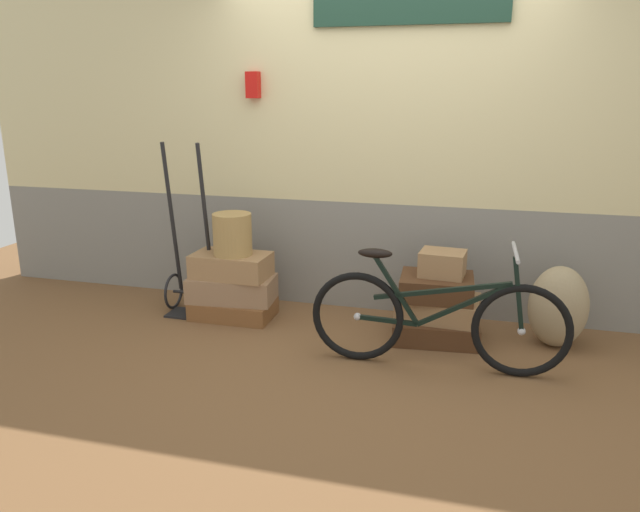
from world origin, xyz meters
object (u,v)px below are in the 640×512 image
object	(u,v)px
suitcase_2	(231,265)
suitcase_5	(437,287)
suitcase_1	(232,288)
luggage_trolley	(191,273)
suitcase_6	(442,263)
suitcase_3	(436,329)
wicker_basket	(232,234)
burlap_sack	(558,307)
bicycle	(436,320)
suitcase_0	(233,308)
suitcase_4	(438,307)

from	to	relation	value
suitcase_2	suitcase_5	world-z (taller)	suitcase_2
suitcase_1	suitcase_5	distance (m)	1.58
suitcase_2	luggage_trolley	bearing A→B (deg)	176.78
suitcase_6	suitcase_3	bearing A→B (deg)	-107.67
suitcase_3	wicker_basket	xyz separation A→B (m)	(-1.56, 0.03, 0.60)
burlap_sack	bicycle	xyz separation A→B (m)	(-0.79, -0.57, 0.04)
suitcase_0	suitcase_3	xyz separation A→B (m)	(1.58, -0.03, 0.01)
suitcase_0	suitcase_4	size ratio (longest dim) A/B	1.11
suitcase_4	suitcase_5	world-z (taller)	suitcase_5
suitcase_4	suitcase_6	world-z (taller)	suitcase_6
suitcase_3	suitcase_5	xyz separation A→B (m)	(-0.01, 0.02, 0.31)
suitcase_3	wicker_basket	world-z (taller)	wicker_basket
suitcase_2	suitcase_5	size ratio (longest dim) A/B	1.16
suitcase_0	suitcase_6	xyz separation A→B (m)	(1.60, 0.02, 0.49)
wicker_basket	suitcase_3	bearing A→B (deg)	-1.03
suitcase_2	wicker_basket	xyz separation A→B (m)	(0.02, -0.01, 0.25)
suitcase_0	burlap_sack	distance (m)	2.41
suitcase_3	burlap_sack	distance (m)	0.85
suitcase_6	luggage_trolley	xyz separation A→B (m)	(-1.97, 0.02, -0.24)
burlap_sack	bicycle	bearing A→B (deg)	-144.15
suitcase_5	burlap_sack	bearing A→B (deg)	2.13
wicker_basket	burlap_sack	distance (m)	2.41
suitcase_3	burlap_sack	bearing A→B (deg)	1.99
luggage_trolley	suitcase_2	bearing A→B (deg)	-4.62
suitcase_3	bicycle	bearing A→B (deg)	-91.76
suitcase_5	bicycle	size ratio (longest dim) A/B	0.31
suitcase_5	suitcase_6	size ratio (longest dim) A/B	1.64
suitcase_2	suitcase_4	distance (m)	1.60
suitcase_6	bicycle	xyz separation A→B (m)	(0.01, -0.52, -0.23)
wicker_basket	suitcase_4	bearing A→B (deg)	0.23
suitcase_0	luggage_trolley	xyz separation A→B (m)	(-0.37, 0.04, 0.25)
suitcase_4	bicycle	bearing A→B (deg)	-84.53
suitcase_1	suitcase_2	size ratio (longest dim) A/B	1.12
suitcase_3	suitcase_5	bearing A→B (deg)	107.19
wicker_basket	bicycle	distance (m)	1.70
suitcase_0	burlap_sack	xyz separation A→B (m)	(2.40, 0.07, 0.22)
suitcase_4	wicker_basket	world-z (taller)	wicker_basket
suitcase_5	suitcase_3	bearing A→B (deg)	-70.88
suitcase_0	bicycle	xyz separation A→B (m)	(1.61, -0.50, 0.26)
suitcase_3	luggage_trolley	size ratio (longest dim) A/B	0.44
luggage_trolley	bicycle	xyz separation A→B (m)	(1.98, -0.54, 0.01)
suitcase_3	luggage_trolley	world-z (taller)	luggage_trolley
suitcase_1	luggage_trolley	world-z (taller)	luggage_trolley
suitcase_2	suitcase_3	bearing A→B (deg)	-0.00
burlap_sack	suitcase_1	bearing A→B (deg)	-178.32
suitcase_1	suitcase_2	distance (m)	0.19
suitcase_1	suitcase_3	size ratio (longest dim) A/B	1.10
bicycle	suitcase_3	bearing A→B (deg)	93.42
suitcase_4	wicker_basket	size ratio (longest dim) A/B	1.77
bicycle	suitcase_6	bearing A→B (deg)	90.88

